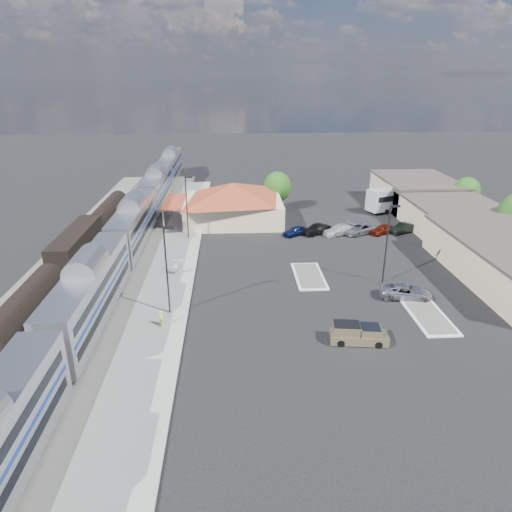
{
  "coord_description": "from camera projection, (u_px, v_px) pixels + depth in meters",
  "views": [
    {
      "loc": [
        -4.78,
        -45.68,
        21.8
      ],
      "look_at": [
        -2.16,
        1.78,
        2.8
      ],
      "focal_mm": 32.0,
      "sensor_mm": 36.0,
      "label": 1
    }
  ],
  "objects": [
    {
      "name": "tree_depot",
      "position": [
        277.0,
        187.0,
        77.17
      ],
      "size": [
        4.71,
        4.71,
        6.63
      ],
      "color": "#382314",
      "rests_on": "ground"
    },
    {
      "name": "ground",
      "position": [
        276.0,
        285.0,
        50.69
      ],
      "size": [
        280.0,
        280.0,
        0.0
      ],
      "primitive_type": "plane",
      "color": "black",
      "rests_on": "ground"
    },
    {
      "name": "parked_car_b",
      "position": [
        317.0,
        230.0,
        66.41
      ],
      "size": [
        4.61,
        3.63,
        1.46
      ],
      "primitive_type": "imported",
      "rotation": [
        0.0,
        0.0,
        -1.03
      ],
      "color": "black",
      "rests_on": "ground"
    },
    {
      "name": "suv",
      "position": [
        406.0,
        292.0,
        47.46
      ],
      "size": [
        5.75,
        3.5,
        1.49
      ],
      "primitive_type": "imported",
      "rotation": [
        0.0,
        0.0,
        1.37
      ],
      "color": "#A4A5AC",
      "rests_on": "ground"
    },
    {
      "name": "railbed",
      "position": [
        103.0,
        261.0,
        57.01
      ],
      "size": [
        16.0,
        100.0,
        0.12
      ],
      "primitive_type": "cube",
      "color": "#4C4944",
      "rests_on": "ground"
    },
    {
      "name": "tree_east_c",
      "position": [
        467.0,
        192.0,
        75.15
      ],
      "size": [
        4.41,
        4.41,
        6.21
      ],
      "color": "#382314",
      "rests_on": "ground"
    },
    {
      "name": "parked_car_a",
      "position": [
        295.0,
        231.0,
        65.99
      ],
      "size": [
        4.19,
        3.36,
        1.34
      ],
      "primitive_type": "imported",
      "rotation": [
        0.0,
        0.0,
        -1.04
      ],
      "color": "#0E1746",
      "rests_on": "ground"
    },
    {
      "name": "person_a",
      "position": [
        162.0,
        318.0,
        41.85
      ],
      "size": [
        0.37,
        0.57,
        1.56
      ],
      "primitive_type": "imported",
      "rotation": [
        0.0,
        0.0,
        1.57
      ],
      "color": "#E3DE47",
      "rests_on": "platform"
    },
    {
      "name": "station_depot",
      "position": [
        233.0,
        202.0,
        71.55
      ],
      "size": [
        18.35,
        12.24,
        6.2
      ],
      "color": "beige",
      "rests_on": "ground"
    },
    {
      "name": "traffic_island_north",
      "position": [
        429.0,
        316.0,
        43.96
      ],
      "size": [
        3.3,
        7.5,
        0.21
      ],
      "color": "silver",
      "rests_on": "ground"
    },
    {
      "name": "pickup_truck",
      "position": [
        359.0,
        334.0,
        39.56
      ],
      "size": [
        5.16,
        2.43,
        1.72
      ],
      "rotation": [
        0.0,
        0.0,
        1.44
      ],
      "color": "#97865D",
      "rests_on": "ground"
    },
    {
      "name": "parked_car_d",
      "position": [
        360.0,
        229.0,
        66.73
      ],
      "size": [
        5.97,
        4.73,
        1.51
      ],
      "primitive_type": "imported",
      "rotation": [
        0.0,
        0.0,
        -1.09
      ],
      "color": "gray",
      "rests_on": "ground"
    },
    {
      "name": "buildings_east",
      "position": [
        463.0,
        222.0,
        64.53
      ],
      "size": [
        14.4,
        51.4,
        4.8
      ],
      "color": "#C6B28C",
      "rests_on": "ground"
    },
    {
      "name": "lamp_lot",
      "position": [
        388.0,
        238.0,
        49.33
      ],
      "size": [
        1.08,
        0.25,
        9.0
      ],
      "color": "black",
      "rests_on": "ground"
    },
    {
      "name": "traffic_island_south",
      "position": [
        309.0,
        276.0,
        52.71
      ],
      "size": [
        3.3,
        7.5,
        0.21
      ],
      "color": "silver",
      "rests_on": "ground"
    },
    {
      "name": "platform",
      "position": [
        174.0,
        265.0,
        55.61
      ],
      "size": [
        5.5,
        92.0,
        0.18
      ],
      "primitive_type": "cube",
      "color": "gray",
      "rests_on": "ground"
    },
    {
      "name": "parked_car_f",
      "position": [
        403.0,
        228.0,
        67.07
      ],
      "size": [
        4.57,
        3.33,
        1.43
      ],
      "primitive_type": "imported",
      "rotation": [
        0.0,
        0.0,
        -1.1
      ],
      "color": "black",
      "rests_on": "ground"
    },
    {
      "name": "passenger_train",
      "position": [
        134.0,
        225.0,
        61.65
      ],
      "size": [
        3.0,
        104.0,
        5.55
      ],
      "color": "silver",
      "rests_on": "ground"
    },
    {
      "name": "person_b",
      "position": [
        175.0,
        267.0,
        52.67
      ],
      "size": [
        0.81,
        0.98,
        1.84
      ],
      "primitive_type": "imported",
      "rotation": [
        0.0,
        0.0,
        -1.71
      ],
      "color": "white",
      "rests_on": "platform"
    },
    {
      "name": "parked_car_e",
      "position": [
        382.0,
        229.0,
        66.64
      ],
      "size": [
        4.28,
        3.46,
        1.37
      ],
      "primitive_type": "imported",
      "rotation": [
        0.0,
        0.0,
        -1.03
      ],
      "color": "maroon",
      "rests_on": "ground"
    },
    {
      "name": "lamp_plat_n",
      "position": [
        187.0,
        202.0,
        62.99
      ],
      "size": [
        1.08,
        0.25,
        9.0
      ],
      "color": "black",
      "rests_on": "ground"
    },
    {
      "name": "lamp_plat_s",
      "position": [
        167.0,
        264.0,
        42.59
      ],
      "size": [
        1.08,
        0.25,
        9.0
      ],
      "color": "black",
      "rests_on": "ground"
    },
    {
      "name": "parked_car_c",
      "position": [
        339.0,
        230.0,
        66.29
      ],
      "size": [
        5.45,
        4.19,
        1.47
      ],
      "primitive_type": "imported",
      "rotation": [
        0.0,
        0.0,
        -1.08
      ],
      "color": "white",
      "rests_on": "ground"
    },
    {
      "name": "coach_bus",
      "position": [
        400.0,
        197.0,
        77.81
      ],
      "size": [
        12.6,
        7.23,
        4.01
      ],
      "rotation": [
        0.0,
        0.0,
        1.96
      ],
      "color": "silver",
      "rests_on": "ground"
    },
    {
      "name": "freight_cars",
      "position": [
        77.0,
        247.0,
        56.4
      ],
      "size": [
        2.8,
        46.0,
        4.0
      ],
      "color": "black",
      "rests_on": "ground"
    }
  ]
}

